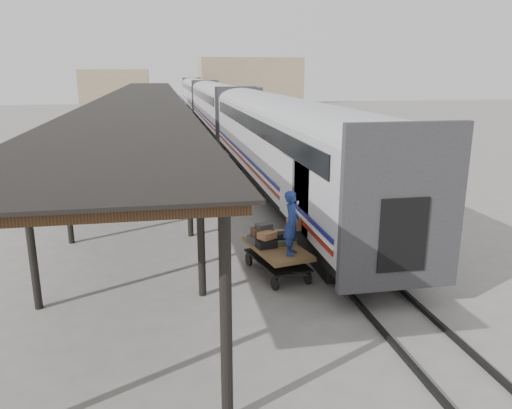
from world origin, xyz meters
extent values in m
plane|color=slate|center=(0.00, 0.00, 0.00)|extent=(160.00, 160.00, 0.00)
cube|color=silver|center=(3.20, 8.00, 2.60)|extent=(3.00, 24.00, 2.90)
cube|color=#28282B|center=(3.20, -3.90, 2.60)|extent=(3.04, 0.22, 3.50)
cube|color=black|center=(1.68, 8.00, 3.50)|extent=(0.04, 22.08, 0.65)
cube|color=black|center=(3.20, 8.00, 0.90)|extent=(2.55, 23.04, 0.50)
cube|color=silver|center=(3.20, 34.00, 2.60)|extent=(3.00, 24.00, 2.90)
cube|color=#28282B|center=(3.20, 22.10, 2.60)|extent=(3.04, 0.22, 3.50)
cube|color=black|center=(1.68, 34.00, 3.50)|extent=(0.04, 22.08, 0.65)
cube|color=black|center=(3.20, 34.00, 0.90)|extent=(2.55, 23.04, 0.50)
cube|color=silver|center=(3.20, 60.00, 2.60)|extent=(3.00, 24.00, 2.90)
cube|color=#28282B|center=(3.20, 48.10, 2.60)|extent=(3.04, 0.22, 3.50)
cube|color=black|center=(1.68, 60.00, 3.50)|extent=(0.04, 22.08, 0.65)
cube|color=black|center=(3.20, 60.00, 0.90)|extent=(2.55, 23.04, 0.50)
cube|color=black|center=(1.95, -0.50, 2.15)|extent=(0.50, 1.70, 2.00)
imported|color=silver|center=(1.95, -0.50, 2.01)|extent=(0.72, 0.89, 1.72)
cube|color=#A36C46|center=(1.55, -0.65, 1.40)|extent=(0.57, 0.25, 0.42)
cube|color=#422B19|center=(-3.40, 24.00, 4.00)|extent=(4.60, 64.00, 0.18)
cube|color=black|center=(-3.40, 24.00, 4.12)|extent=(4.90, 64.30, 0.06)
cylinder|color=black|center=(-5.45, 24.00, 2.00)|extent=(0.20, 0.20, 4.00)
cylinder|color=black|center=(-5.45, 55.00, 2.00)|extent=(0.20, 0.20, 4.00)
cylinder|color=black|center=(-1.35, -7.00, 2.00)|extent=(0.20, 0.20, 4.00)
cylinder|color=black|center=(-1.35, 24.00, 2.00)|extent=(0.20, 0.20, 4.00)
cylinder|color=black|center=(-1.35, 55.00, 2.00)|extent=(0.20, 0.20, 4.00)
cube|color=black|center=(2.48, 34.00, 0.06)|extent=(0.10, 150.00, 0.12)
cube|color=black|center=(3.92, 34.00, 0.06)|extent=(0.10, 150.00, 0.12)
cube|color=tan|center=(14.00, 78.00, 4.00)|extent=(18.00, 10.00, 8.00)
cube|color=tan|center=(-10.00, 82.00, 3.00)|extent=(12.00, 8.00, 6.00)
cube|color=brown|center=(0.90, -1.01, 0.80)|extent=(1.72, 2.61, 0.12)
cube|color=black|center=(0.90, -1.01, 0.45)|extent=(1.60, 2.49, 0.06)
cylinder|color=black|center=(0.61, -2.05, 0.20)|extent=(0.16, 0.41, 0.40)
cylinder|color=black|center=(1.59, -1.84, 0.20)|extent=(0.16, 0.41, 0.40)
cylinder|color=black|center=(0.21, -0.19, 0.20)|extent=(0.16, 0.41, 0.40)
cylinder|color=black|center=(1.19, 0.02, 0.20)|extent=(0.16, 0.41, 0.40)
cube|color=#38383A|center=(0.49, -0.53, 0.97)|extent=(0.76, 0.65, 0.22)
cube|color=#A36C46|center=(1.08, -0.25, 0.96)|extent=(0.56, 0.39, 0.20)
cube|color=black|center=(0.58, -1.02, 0.97)|extent=(0.60, 0.46, 0.22)
cube|color=#4C5332|center=(1.09, -0.90, 0.94)|extent=(0.51, 0.41, 0.17)
cube|color=#4C331E|center=(0.55, -0.56, 1.19)|extent=(0.65, 0.52, 0.22)
cube|color=#A36C46|center=(0.62, -0.95, 1.20)|extent=(0.59, 0.55, 0.19)
cube|color=#38383A|center=(0.60, -0.58, 1.36)|extent=(0.53, 0.45, 0.16)
cube|color=black|center=(1.09, -0.81, 1.12)|extent=(0.46, 0.34, 0.16)
cube|color=maroon|center=(-1.20, 20.65, 0.52)|extent=(0.96, 1.47, 0.85)
cube|color=maroon|center=(-1.23, 21.02, 1.08)|extent=(0.84, 0.63, 0.33)
cylinder|color=black|center=(-1.54, 20.10, 0.17)|extent=(0.14, 0.35, 0.34)
cylinder|color=black|center=(-0.79, 20.16, 0.17)|extent=(0.14, 0.35, 0.34)
cylinder|color=black|center=(-1.62, 21.13, 0.17)|extent=(0.14, 0.35, 0.34)
cylinder|color=black|center=(-0.87, 21.19, 0.17)|extent=(0.14, 0.35, 0.34)
imported|color=navy|center=(1.15, -1.66, 1.75)|extent=(0.66, 0.77, 1.79)
imported|color=black|center=(-2.52, 13.38, 0.86)|extent=(1.05, 0.55, 1.72)
camera|label=1|loc=(-2.23, -14.21, 5.76)|focal=35.00mm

